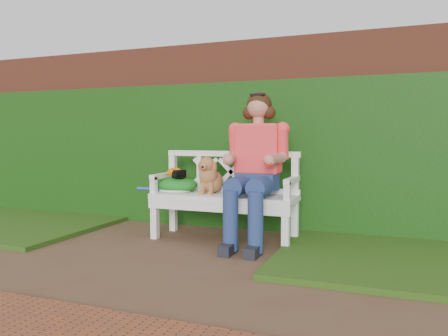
% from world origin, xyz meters
% --- Properties ---
extents(ground, '(60.00, 60.00, 0.00)m').
position_xyz_m(ground, '(0.00, 0.00, 0.00)').
color(ground, '#503422').
extents(brick_wall, '(10.00, 0.30, 2.20)m').
position_xyz_m(brick_wall, '(0.00, 1.90, 1.10)').
color(brick_wall, brown).
rests_on(brick_wall, ground).
extents(ivy_hedge, '(10.00, 0.18, 1.70)m').
position_xyz_m(ivy_hedge, '(0.00, 1.68, 0.85)').
color(ivy_hedge, '#1D5212').
rests_on(ivy_hedge, ground).
extents(grass_left, '(2.60, 2.00, 0.05)m').
position_xyz_m(grass_left, '(-2.40, 0.90, 0.03)').
color(grass_left, '#18320F').
rests_on(grass_left, ground).
extents(grass_right, '(2.60, 2.00, 0.05)m').
position_xyz_m(grass_right, '(2.40, 0.90, 0.03)').
color(grass_right, '#18320F').
rests_on(grass_right, ground).
extents(garden_bench, '(1.65, 0.81, 0.48)m').
position_xyz_m(garden_bench, '(0.43, 1.05, 0.24)').
color(garden_bench, white).
rests_on(garden_bench, ground).
extents(seated_woman, '(0.88, 1.02, 1.55)m').
position_xyz_m(seated_woman, '(0.79, 1.03, 0.78)').
color(seated_woman, '#CB3E48').
rests_on(seated_woman, ground).
extents(dog, '(0.27, 0.36, 0.39)m').
position_xyz_m(dog, '(0.27, 1.06, 0.68)').
color(dog, brown).
rests_on(dog, garden_bench).
extents(tennis_racket, '(0.73, 0.49, 0.03)m').
position_xyz_m(tennis_racket, '(-0.17, 1.05, 0.50)').
color(tennis_racket, silver).
rests_on(tennis_racket, garden_bench).
extents(green_bag, '(0.47, 0.37, 0.15)m').
position_xyz_m(green_bag, '(-0.12, 1.06, 0.56)').
color(green_bag, '#1E7E13').
rests_on(green_bag, garden_bench).
extents(camera_item, '(0.15, 0.13, 0.09)m').
position_xyz_m(camera_item, '(-0.08, 1.03, 0.68)').
color(camera_item, black).
rests_on(camera_item, green_bag).
extents(baseball_glove, '(0.19, 0.15, 0.11)m').
position_xyz_m(baseball_glove, '(-0.15, 1.06, 0.69)').
color(baseball_glove, '#E16900').
rests_on(baseball_glove, green_bag).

